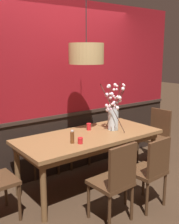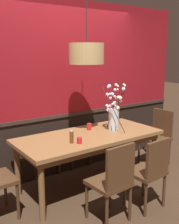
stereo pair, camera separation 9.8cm
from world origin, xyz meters
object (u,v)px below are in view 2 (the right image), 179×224
(chair_near_side_right, at_px, (150,170))
(condiment_bottle, at_px, (72,137))
(dining_table, at_px, (90,140))
(candle_holder_nearer_center, at_px, (89,127))
(candle_holder_nearer_edge, at_px, (79,140))
(chair_near_side_left, at_px, (113,180))
(chair_head_east_end, at_px, (158,134))
(vase_with_blossoms, at_px, (114,114))
(chair_far_side_right, at_px, (74,134))
(chair_far_side_left, at_px, (41,140))
(pendant_lamp, at_px, (86,54))

(chair_near_side_right, relative_size, condiment_bottle, 5.36)
(condiment_bottle, bearing_deg, dining_table, 21.90)
(candle_holder_nearer_center, height_order, candle_holder_nearer_edge, candle_holder_nearer_center)
(chair_near_side_left, bearing_deg, chair_near_side_right, -3.52)
(chair_head_east_end, distance_m, vase_with_blossoms, 1.10)
(chair_far_side_right, xyz_separation_m, candle_holder_nearer_center, (-0.14, -0.64, 0.30))
(chair_near_side_left, bearing_deg, chair_far_side_left, 91.10)
(chair_far_side_left, xyz_separation_m, pendant_lamp, (0.31, -0.79, 1.32))
(vase_with_blossoms, distance_m, pendant_lamp, 0.96)
(chair_near_side_left, relative_size, candle_holder_nearer_edge, 12.04)
(pendant_lamp, bearing_deg, candle_holder_nearer_edge, -136.95)
(dining_table, relative_size, chair_far_side_right, 2.19)
(chair_near_side_left, relative_size, pendant_lamp, 1.02)
(dining_table, relative_size, chair_far_side_left, 2.15)
(chair_near_side_left, distance_m, condiment_bottle, 0.76)
(chair_far_side_left, relative_size, pendant_lamp, 1.02)
(chair_near_side_left, xyz_separation_m, candle_holder_nearer_center, (0.42, 1.02, 0.30))
(dining_table, distance_m, chair_head_east_end, 1.43)
(chair_near_side_left, bearing_deg, chair_head_east_end, 26.32)
(candle_holder_nearer_edge, bearing_deg, condiment_bottle, 132.97)
(chair_near_side_right, relative_size, chair_head_east_end, 0.97)
(chair_near_side_left, bearing_deg, pendant_lamp, 72.67)
(chair_far_side_right, xyz_separation_m, vase_with_blossoms, (0.16, -0.83, 0.48))
(vase_with_blossoms, bearing_deg, pendant_lamp, 171.82)
(dining_table, height_order, chair_near_side_right, chair_near_side_right)
(candle_holder_nearer_center, bearing_deg, chair_head_east_end, -8.01)
(chair_near_side_right, bearing_deg, chair_far_side_left, 108.43)
(chair_far_side_left, relative_size, candle_holder_nearer_edge, 12.05)
(condiment_bottle, bearing_deg, candle_holder_nearer_edge, -47.03)
(chair_near_side_left, xyz_separation_m, condiment_bottle, (-0.10, 0.68, 0.33))
(chair_near_side_left, height_order, chair_near_side_right, chair_near_side_left)
(chair_head_east_end, bearing_deg, chair_far_side_left, 154.06)
(chair_head_east_end, xyz_separation_m, candle_holder_nearer_edge, (-1.73, -0.24, 0.29))
(chair_near_side_right, bearing_deg, candle_holder_nearer_center, 96.65)
(chair_far_side_right, bearing_deg, chair_far_side_left, 177.91)
(dining_table, relative_size, candle_holder_nearer_edge, 25.92)
(chair_far_side_right, bearing_deg, candle_holder_nearer_edge, -119.12)
(chair_head_east_end, distance_m, candle_holder_nearer_edge, 1.77)
(dining_table, relative_size, pendant_lamp, 2.19)
(dining_table, distance_m, chair_near_side_right, 0.92)
(chair_near_side_left, height_order, candle_holder_nearer_center, chair_near_side_left)
(chair_far_side_right, distance_m, chair_near_side_right, 1.70)
(chair_near_side_left, height_order, chair_head_east_end, chair_near_side_left)
(chair_near_side_left, distance_m, chair_near_side_right, 0.54)
(chair_head_east_end, bearing_deg, chair_near_side_left, -153.68)
(chair_near_side_left, height_order, vase_with_blossoms, vase_with_blossoms)
(candle_holder_nearer_edge, bearing_deg, pendant_lamp, 43.05)
(chair_near_side_right, distance_m, pendant_lamp, 1.65)
(chair_far_side_right, relative_size, vase_with_blossoms, 1.30)
(chair_far_side_left, bearing_deg, chair_near_side_left, -88.90)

